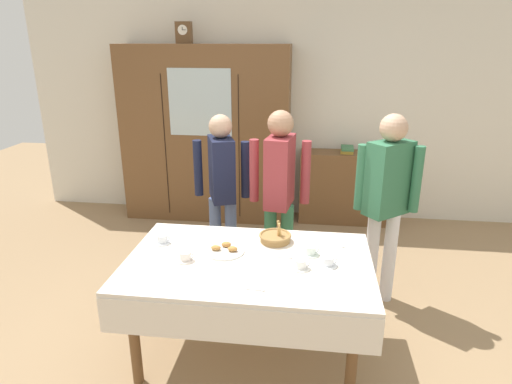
# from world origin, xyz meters

# --- Properties ---
(ground_plane) EXTENTS (12.00, 12.00, 0.00)m
(ground_plane) POSITION_xyz_m (0.00, 0.00, 0.00)
(ground_plane) COLOR #997A56
(ground_plane) RESTS_ON ground
(back_wall) EXTENTS (6.40, 0.10, 2.70)m
(back_wall) POSITION_xyz_m (0.00, 2.65, 1.35)
(back_wall) COLOR silver
(back_wall) RESTS_ON ground
(dining_table) EXTENTS (1.67, 1.06, 0.76)m
(dining_table) POSITION_xyz_m (0.00, -0.24, 0.66)
(dining_table) COLOR brown
(dining_table) RESTS_ON ground
(wall_cabinet) EXTENTS (2.04, 0.46, 2.13)m
(wall_cabinet) POSITION_xyz_m (-0.90, 2.35, 1.06)
(wall_cabinet) COLOR brown
(wall_cabinet) RESTS_ON ground
(mantel_clock) EXTENTS (0.18, 0.11, 0.24)m
(mantel_clock) POSITION_xyz_m (-1.11, 2.35, 2.25)
(mantel_clock) COLOR brown
(mantel_clock) RESTS_ON wall_cabinet
(bookshelf_low) EXTENTS (1.10, 0.35, 0.89)m
(bookshelf_low) POSITION_xyz_m (0.82, 2.41, 0.44)
(bookshelf_low) COLOR brown
(bookshelf_low) RESTS_ON ground
(book_stack) EXTENTS (0.17, 0.22, 0.07)m
(book_stack) POSITION_xyz_m (0.82, 2.41, 0.92)
(book_stack) COLOR #B29333
(book_stack) RESTS_ON bookshelf_low
(tea_cup_mid_left) EXTENTS (0.13, 0.13, 0.06)m
(tea_cup_mid_left) POSITION_xyz_m (0.36, -0.27, 0.79)
(tea_cup_mid_left) COLOR white
(tea_cup_mid_left) RESTS_ON dining_table
(tea_cup_back_edge) EXTENTS (0.13, 0.13, 0.06)m
(tea_cup_back_edge) POSITION_xyz_m (0.42, -0.07, 0.79)
(tea_cup_back_edge) COLOR silver
(tea_cup_back_edge) RESTS_ON dining_table
(tea_cup_near_left) EXTENTS (0.13, 0.13, 0.06)m
(tea_cup_near_left) POSITION_xyz_m (-0.67, -0.02, 0.79)
(tea_cup_near_left) COLOR white
(tea_cup_near_left) RESTS_ON dining_table
(tea_cup_front_edge) EXTENTS (0.13, 0.13, 0.06)m
(tea_cup_front_edge) POSITION_xyz_m (-0.42, -0.27, 0.79)
(tea_cup_front_edge) COLOR white
(tea_cup_front_edge) RESTS_ON dining_table
(tea_cup_center) EXTENTS (0.13, 0.13, 0.06)m
(tea_cup_center) POSITION_xyz_m (0.54, -0.21, 0.79)
(tea_cup_center) COLOR white
(tea_cup_center) RESTS_ON dining_table
(bread_basket) EXTENTS (0.24, 0.24, 0.16)m
(bread_basket) POSITION_xyz_m (0.16, 0.11, 0.79)
(bread_basket) COLOR #9E7542
(bread_basket) RESTS_ON dining_table
(pastry_plate) EXTENTS (0.28, 0.28, 0.05)m
(pastry_plate) POSITION_xyz_m (-0.18, -0.10, 0.77)
(pastry_plate) COLOR white
(pastry_plate) RESTS_ON dining_table
(spoon_near_right) EXTENTS (0.12, 0.02, 0.01)m
(spoon_near_right) POSITION_xyz_m (0.26, -0.14, 0.76)
(spoon_near_right) COLOR silver
(spoon_near_right) RESTS_ON dining_table
(spoon_mid_left) EXTENTS (0.12, 0.02, 0.01)m
(spoon_mid_left) POSITION_xyz_m (0.62, 0.08, 0.76)
(spoon_mid_left) COLOR silver
(spoon_mid_left) RESTS_ON dining_table
(spoon_front_edge) EXTENTS (0.12, 0.02, 0.01)m
(spoon_front_edge) POSITION_xyz_m (0.12, -0.57, 0.76)
(spoon_front_edge) COLOR silver
(spoon_front_edge) RESTS_ON dining_table
(person_near_right_end) EXTENTS (0.52, 0.38, 1.63)m
(person_near_right_end) POSITION_xyz_m (0.13, 0.74, 0.99)
(person_near_right_end) COLOR #33704C
(person_near_right_end) RESTS_ON ground
(person_by_cabinet) EXTENTS (0.52, 0.41, 1.56)m
(person_by_cabinet) POSITION_xyz_m (-0.41, 0.94, 0.94)
(person_by_cabinet) COLOR slate
(person_by_cabinet) RESTS_ON ground
(person_behind_table_left) EXTENTS (0.52, 0.38, 1.64)m
(person_behind_table_left) POSITION_xyz_m (1.02, 0.65, 1.00)
(person_behind_table_left) COLOR silver
(person_behind_table_left) RESTS_ON ground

